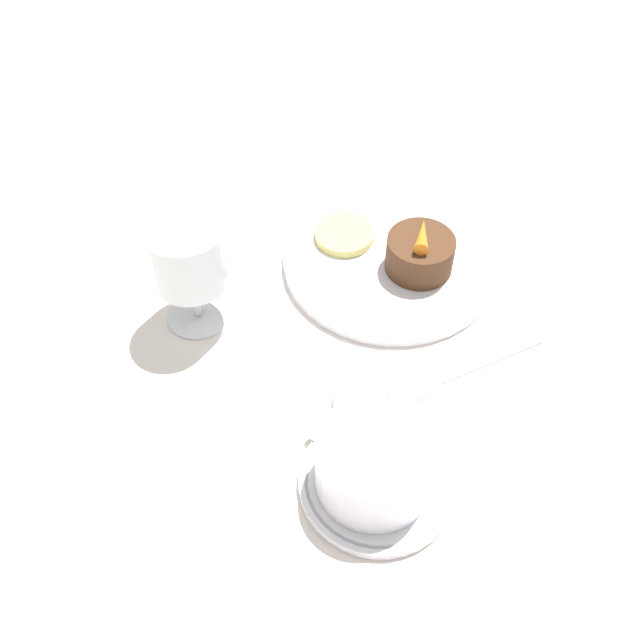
# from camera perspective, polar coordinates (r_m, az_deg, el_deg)

# --- Properties ---
(ground_plane) EXTENTS (3.00, 3.00, 0.00)m
(ground_plane) POSITION_cam_1_polar(r_m,az_deg,el_deg) (0.80, 4.56, 2.19)
(ground_plane) COLOR white
(dinner_plate) EXTENTS (0.23, 0.23, 0.01)m
(dinner_plate) POSITION_cam_1_polar(r_m,az_deg,el_deg) (0.82, 5.35, 4.59)
(dinner_plate) COLOR white
(dinner_plate) RESTS_ON ground_plane
(saucer) EXTENTS (0.14, 0.14, 0.01)m
(saucer) POSITION_cam_1_polar(r_m,az_deg,el_deg) (0.66, 4.36, -12.18)
(saucer) COLOR white
(saucer) RESTS_ON ground_plane
(coffee_cup) EXTENTS (0.13, 0.10, 0.06)m
(coffee_cup) POSITION_cam_1_polar(r_m,az_deg,el_deg) (0.63, 4.16, -10.75)
(coffee_cup) COLOR white
(coffee_cup) RESTS_ON saucer
(spoon) EXTENTS (0.07, 0.10, 0.00)m
(spoon) POSITION_cam_1_polar(r_m,az_deg,el_deg) (0.67, 2.71, -8.89)
(spoon) COLOR silver
(spoon) RESTS_ON saucer
(wine_glass) EXTENTS (0.08, 0.08, 0.12)m
(wine_glass) POSITION_cam_1_polar(r_m,az_deg,el_deg) (0.72, -10.02, 4.63)
(wine_glass) COLOR silver
(wine_glass) RESTS_ON ground_plane
(fork) EXTENTS (0.02, 0.17, 0.01)m
(fork) POSITION_cam_1_polar(r_m,az_deg,el_deg) (0.73, 9.98, -4.17)
(fork) COLOR silver
(fork) RESTS_ON ground_plane
(dessert_cake) EXTENTS (0.07, 0.07, 0.04)m
(dessert_cake) POSITION_cam_1_polar(r_m,az_deg,el_deg) (0.79, 7.48, 5.16)
(dessert_cake) COLOR #4C2D19
(dessert_cake) RESTS_ON dinner_plate
(carrot_garnish) EXTENTS (0.05, 0.04, 0.02)m
(carrot_garnish) POSITION_cam_1_polar(r_m,az_deg,el_deg) (0.78, 7.68, 6.60)
(carrot_garnish) COLOR orange
(carrot_garnish) RESTS_ON dessert_cake
(pineapple_slice) EXTENTS (0.07, 0.07, 0.01)m
(pineapple_slice) POSITION_cam_1_polar(r_m,az_deg,el_deg) (0.83, 2.13, 6.61)
(pineapple_slice) COLOR #EFE075
(pineapple_slice) RESTS_ON dinner_plate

